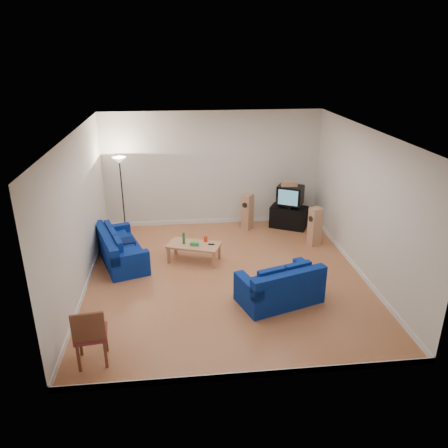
{
  "coord_description": "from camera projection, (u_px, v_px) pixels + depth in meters",
  "views": [
    {
      "loc": [
        -0.99,
        -8.51,
        4.71
      ],
      "look_at": [
        0.0,
        0.4,
        1.1
      ],
      "focal_mm": 35.0,
      "sensor_mm": 36.0,
      "label": 1
    }
  ],
  "objects": [
    {
      "name": "av_receiver",
      "position": [
        288.0,
        206.0,
        12.14
      ],
      "size": [
        0.5,
        0.51,
        0.09
      ],
      "primitive_type": "cube",
      "rotation": [
        0.0,
        0.0,
        -0.88
      ],
      "color": "black",
      "rests_on": "tv_stand"
    },
    {
      "name": "sofa_loveseat",
      "position": [
        281.0,
        289.0,
        8.62
      ],
      "size": [
        1.79,
        1.35,
        0.8
      ],
      "rotation": [
        0.0,
        0.0,
        0.32
      ],
      "color": "#0D1D52",
      "rests_on": "ground"
    },
    {
      "name": "floor_lamp",
      "position": [
        120.0,
        171.0,
        11.29
      ],
      "size": [
        0.36,
        0.36,
        2.13
      ],
      "color": "black",
      "rests_on": "ground"
    },
    {
      "name": "coffee_table",
      "position": [
        194.0,
        246.0,
        10.28
      ],
      "size": [
        1.34,
        0.98,
        0.44
      ],
      "rotation": [
        0.0,
        0.0,
        -0.35
      ],
      "color": "tan",
      "rests_on": "ground"
    },
    {
      "name": "room",
      "position": [
        226.0,
        211.0,
        9.13
      ],
      "size": [
        6.01,
        6.51,
        3.21
      ],
      "color": "brown",
      "rests_on": "ground"
    },
    {
      "name": "bottle",
      "position": [
        184.0,
        238.0,
        10.23
      ],
      "size": [
        0.09,
        0.09,
        0.27
      ],
      "primitive_type": "cylinder",
      "rotation": [
        0.0,
        0.0,
        -0.49
      ],
      "color": "#197233",
      "rests_on": "coffee_table"
    },
    {
      "name": "speaker_left",
      "position": [
        247.0,
        212.0,
        12.1
      ],
      "size": [
        0.37,
        0.38,
        1.0
      ],
      "rotation": [
        0.0,
        0.0,
        -0.69
      ],
      "color": "tan",
      "rests_on": "ground"
    },
    {
      "name": "dining_chair",
      "position": [
        90.0,
        334.0,
        6.8
      ],
      "size": [
        0.56,
        0.56,
        1.04
      ],
      "rotation": [
        0.0,
        0.0,
        0.12
      ],
      "color": "brown",
      "rests_on": "ground"
    },
    {
      "name": "speaker_right",
      "position": [
        315.0,
        226.0,
        11.12
      ],
      "size": [
        0.36,
        0.33,
        1.0
      ],
      "rotation": [
        0.0,
        0.0,
        -1.18
      ],
      "color": "tan",
      "rests_on": "ground"
    },
    {
      "name": "red_canister",
      "position": [
        206.0,
        239.0,
        10.38
      ],
      "size": [
        0.12,
        0.12,
        0.13
      ],
      "primitive_type": "cylinder",
      "rotation": [
        0.0,
        0.0,
        -0.35
      ],
      "color": "red",
      "rests_on": "coffee_table"
    },
    {
      "name": "television",
      "position": [
        290.0,
        195.0,
        12.03
      ],
      "size": [
        0.83,
        0.76,
        0.52
      ],
      "rotation": [
        0.0,
        0.0,
        -0.5
      ],
      "color": "black",
      "rests_on": "av_receiver"
    },
    {
      "name": "centre_speaker",
      "position": [
        289.0,
        183.0,
        11.89
      ],
      "size": [
        0.45,
        0.21,
        0.15
      ],
      "primitive_type": "cube",
      "rotation": [
        0.0,
        0.0,
        -0.09
      ],
      "color": "tan",
      "rests_on": "television"
    },
    {
      "name": "tv_stand",
      "position": [
        289.0,
        217.0,
        12.3
      ],
      "size": [
        1.13,
        0.95,
        0.6
      ],
      "primitive_type": "cube",
      "rotation": [
        0.0,
        0.0,
        -0.48
      ],
      "color": "black",
      "rests_on": "ground"
    },
    {
      "name": "remote",
      "position": [
        211.0,
        244.0,
        10.23
      ],
      "size": [
        0.15,
        0.07,
        0.02
      ],
      "primitive_type": "cube",
      "rotation": [
        0.0,
        0.0,
        -0.13
      ],
      "color": "black",
      "rests_on": "coffee_table"
    },
    {
      "name": "tissue_box",
      "position": [
        195.0,
        244.0,
        10.18
      ],
      "size": [
        0.21,
        0.14,
        0.08
      ],
      "primitive_type": "cube",
      "rotation": [
        0.0,
        0.0,
        -0.17
      ],
      "color": "green",
      "rests_on": "coffee_table"
    },
    {
      "name": "sofa_three_seat",
      "position": [
        119.0,
        251.0,
        10.28
      ],
      "size": [
        1.43,
        2.13,
        0.76
      ],
      "rotation": [
        0.0,
        0.0,
        -1.25
      ],
      "color": "#0D1D52",
      "rests_on": "ground"
    }
  ]
}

